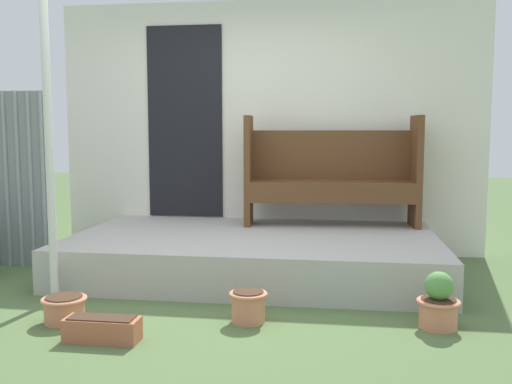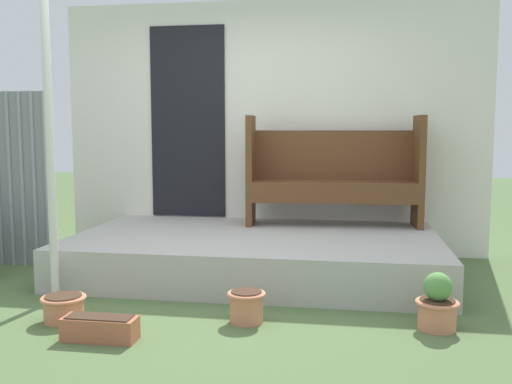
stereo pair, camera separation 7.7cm
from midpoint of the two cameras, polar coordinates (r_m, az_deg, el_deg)
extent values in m
plane|color=#516B3D|center=(4.33, -5.14, -11.03)|extent=(24.00, 24.00, 0.00)
cube|color=#B2AFA8|center=(5.14, -0.56, -6.20)|extent=(3.21, 1.87, 0.35)
cube|color=white|center=(5.97, 0.86, 6.41)|extent=(4.41, 0.06, 2.60)
cube|color=black|center=(6.11, -7.48, 6.93)|extent=(0.80, 0.02, 2.00)
cylinder|color=gray|center=(5.82, -24.04, 1.12)|extent=(0.04, 0.04, 1.64)
cylinder|color=gray|center=(5.75, -23.01, 1.12)|extent=(0.04, 0.04, 1.64)
cylinder|color=gray|center=(5.69, -21.95, 1.11)|extent=(0.04, 0.04, 1.64)
cylinder|color=gray|center=(5.63, -20.87, 1.10)|extent=(0.04, 0.04, 1.64)
cylinder|color=silver|center=(4.46, -20.44, 3.65)|extent=(0.06, 0.06, 2.23)
cube|color=brown|center=(5.59, -1.14, 2.17)|extent=(0.09, 0.40, 1.07)
cube|color=brown|center=(5.67, 15.32, 2.00)|extent=(0.09, 0.40, 1.07)
cube|color=brown|center=(5.58, 7.13, 0.90)|extent=(1.58, 0.50, 0.04)
cube|color=brown|center=(5.41, 7.21, -0.33)|extent=(1.55, 0.14, 0.16)
cube|color=brown|center=(5.74, 7.08, 3.70)|extent=(1.55, 0.15, 0.49)
cylinder|color=tan|center=(4.11, -19.13, -11.06)|extent=(0.26, 0.26, 0.17)
torus|color=tan|center=(4.09, -19.17, -10.08)|extent=(0.30, 0.30, 0.02)
cylinder|color=#422D1E|center=(4.09, -19.18, -9.87)|extent=(0.24, 0.24, 0.01)
cylinder|color=tan|center=(3.89, -1.36, -11.44)|extent=(0.22, 0.22, 0.21)
torus|color=tan|center=(3.86, -1.36, -10.16)|extent=(0.26, 0.26, 0.02)
cylinder|color=#422D1E|center=(3.86, -1.36, -9.93)|extent=(0.21, 0.21, 0.01)
cylinder|color=tan|center=(3.95, 17.21, -11.57)|extent=(0.24, 0.24, 0.19)
torus|color=tan|center=(3.93, 17.25, -10.43)|extent=(0.28, 0.28, 0.02)
cylinder|color=#422D1E|center=(3.92, 17.26, -10.21)|extent=(0.22, 0.22, 0.01)
ellipsoid|color=#599347|center=(3.90, 17.30, -8.95)|extent=(0.18, 0.18, 0.19)
cube|color=#B26042|center=(3.70, -15.71, -13.11)|extent=(0.46, 0.16, 0.14)
cube|color=#422D1E|center=(3.68, -15.75, -12.00)|extent=(0.40, 0.14, 0.01)
camera|label=1|loc=(0.04, -90.50, -0.05)|focal=40.00mm
camera|label=2|loc=(0.04, 89.50, 0.05)|focal=40.00mm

